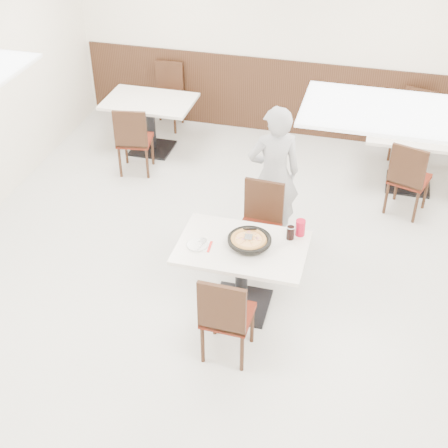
% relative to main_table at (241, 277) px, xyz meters
% --- Properties ---
extents(floor, '(7.00, 7.00, 0.00)m').
position_rel_main_table_xyz_m(floor, '(-0.30, 0.33, -0.38)').
color(floor, beige).
rests_on(floor, ground).
extents(ceiling, '(7.00, 7.00, 0.00)m').
position_rel_main_table_xyz_m(ceiling, '(-0.30, 0.33, 2.42)').
color(ceiling, white).
rests_on(ceiling, floor).
extents(wall_back, '(6.00, 0.04, 2.80)m').
position_rel_main_table_xyz_m(wall_back, '(-0.30, 3.83, 1.02)').
color(wall_back, white).
rests_on(wall_back, floor).
extents(wainscot_back, '(5.90, 0.03, 1.10)m').
position_rel_main_table_xyz_m(wainscot_back, '(-0.30, 3.81, 0.18)').
color(wainscot_back, black).
rests_on(wainscot_back, floor).
extents(fluo_panel_b, '(1.20, 0.60, 0.02)m').
position_rel_main_table_xyz_m(fluo_panel_b, '(1.20, -1.17, 2.40)').
color(fluo_panel_b, white).
rests_on(fluo_panel_b, ceiling).
extents(main_table, '(1.25, 0.88, 0.75)m').
position_rel_main_table_xyz_m(main_table, '(0.00, 0.00, 0.00)').
color(main_table, white).
rests_on(main_table, floor).
extents(chair_near, '(0.43, 0.43, 0.95)m').
position_rel_main_table_xyz_m(chair_near, '(0.03, -0.62, 0.10)').
color(chair_near, black).
rests_on(chair_near, floor).
extents(chair_far, '(0.45, 0.45, 0.95)m').
position_rel_main_table_xyz_m(chair_far, '(0.02, 0.67, 0.10)').
color(chair_far, black).
rests_on(chair_far, floor).
extents(trivet, '(0.13, 0.13, 0.04)m').
position_rel_main_table_xyz_m(trivet, '(0.05, 0.01, 0.39)').
color(trivet, black).
rests_on(trivet, main_table).
extents(pizza_pan, '(0.40, 0.40, 0.01)m').
position_rel_main_table_xyz_m(pizza_pan, '(0.06, 0.02, 0.42)').
color(pizza_pan, black).
rests_on(pizza_pan, trivet).
extents(pizza, '(0.36, 0.36, 0.02)m').
position_rel_main_table_xyz_m(pizza, '(0.06, 0.01, 0.44)').
color(pizza, '#CD9249').
rests_on(pizza, pizza_pan).
extents(pizza_server, '(0.08, 0.10, 0.00)m').
position_rel_main_table_xyz_m(pizza_server, '(0.05, 0.03, 0.47)').
color(pizza_server, silver).
rests_on(pizza_server, pizza).
extents(napkin, '(0.18, 0.18, 0.00)m').
position_rel_main_table_xyz_m(napkin, '(-0.36, -0.09, 0.38)').
color(napkin, white).
rests_on(napkin, main_table).
extents(side_plate, '(0.21, 0.21, 0.01)m').
position_rel_main_table_xyz_m(side_plate, '(-0.40, -0.10, 0.38)').
color(side_plate, silver).
rests_on(side_plate, napkin).
extents(fork, '(0.06, 0.15, 0.00)m').
position_rel_main_table_xyz_m(fork, '(-0.36, -0.11, 0.39)').
color(fork, silver).
rests_on(fork, side_plate).
extents(cola_glass, '(0.08, 0.08, 0.13)m').
position_rel_main_table_xyz_m(cola_glass, '(0.41, 0.23, 0.44)').
color(cola_glass, black).
rests_on(cola_glass, main_table).
extents(red_cup, '(0.10, 0.10, 0.16)m').
position_rel_main_table_xyz_m(red_cup, '(0.49, 0.31, 0.45)').
color(red_cup, '#AB0D26').
rests_on(red_cup, main_table).
extents(diner_person, '(0.69, 0.59, 1.60)m').
position_rel_main_table_xyz_m(diner_person, '(0.05, 1.24, 0.43)').
color(diner_person, '#9D9EA2').
rests_on(diner_person, floor).
extents(bg_table_left, '(1.28, 0.93, 0.75)m').
position_rel_main_table_xyz_m(bg_table_left, '(-1.96, 2.81, 0.00)').
color(bg_table_left, white).
rests_on(bg_table_left, floor).
extents(bg_chair_left_near, '(0.48, 0.48, 0.95)m').
position_rel_main_table_xyz_m(bg_chair_left_near, '(-1.95, 2.21, 0.10)').
color(bg_chair_left_near, black).
rests_on(bg_chair_left_near, floor).
extents(bg_chair_left_far, '(0.42, 0.42, 0.95)m').
position_rel_main_table_xyz_m(bg_chair_left_far, '(-1.98, 3.53, 0.10)').
color(bg_chair_left_far, black).
rests_on(bg_chair_left_far, floor).
extents(bg_table_right, '(1.24, 0.87, 0.75)m').
position_rel_main_table_xyz_m(bg_table_right, '(1.56, 2.75, 0.00)').
color(bg_table_right, white).
rests_on(bg_table_right, floor).
extents(bg_chair_right_near, '(0.53, 0.53, 0.95)m').
position_rel_main_table_xyz_m(bg_chair_right_near, '(1.52, 2.14, 0.10)').
color(bg_chair_right_near, black).
rests_on(bg_chair_right_near, floor).
extents(bg_chair_right_far, '(0.53, 0.53, 0.95)m').
position_rel_main_table_xyz_m(bg_chair_right_far, '(1.51, 3.45, 0.10)').
color(bg_chair_right_far, black).
rests_on(bg_chair_right_far, floor).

